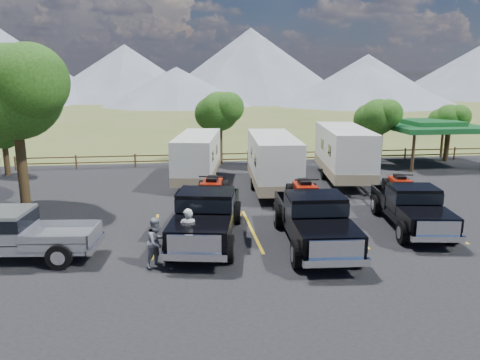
{
  "coord_description": "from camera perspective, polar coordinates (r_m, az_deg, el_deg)",
  "views": [
    {
      "loc": [
        -4.93,
        -14.42,
        6.4
      ],
      "look_at": [
        -2.15,
        6.65,
        1.6
      ],
      "focal_mm": 35.0,
      "sensor_mm": 36.0,
      "label": 1
    }
  ],
  "objects": [
    {
      "name": "ground",
      "position": [
        16.52,
        10.64,
        -10.29
      ],
      "size": [
        320.0,
        320.0,
        0.0
      ],
      "primitive_type": "plane",
      "color": "#4E5D27",
      "rests_on": "ground"
    },
    {
      "name": "asphalt_lot",
      "position": [
        19.19,
        7.87,
        -6.81
      ],
      "size": [
        44.0,
        34.0,
        0.04
      ],
      "primitive_type": "cube",
      "color": "black",
      "rests_on": "ground"
    },
    {
      "name": "stall_lines",
      "position": [
        20.1,
        7.12,
        -5.81
      ],
      "size": [
        12.12,
        5.5,
        0.01
      ],
      "color": "gold",
      "rests_on": "asphalt_lot"
    },
    {
      "name": "tree_big_nw",
      "position": [
        24.66,
        -25.89,
        9.61
      ],
      "size": [
        5.54,
        5.18,
        7.84
      ],
      "color": "#2F2112",
      "rests_on": "ground"
    },
    {
      "name": "tree_ne_a",
      "position": [
        34.49,
        16.43,
        7.36
      ],
      "size": [
        3.11,
        2.92,
        4.76
      ],
      "color": "#2F2112",
      "rests_on": "ground"
    },
    {
      "name": "tree_ne_b",
      "position": [
        38.19,
        24.11,
        6.71
      ],
      "size": [
        2.77,
        2.59,
        4.27
      ],
      "color": "#2F2112",
      "rests_on": "ground"
    },
    {
      "name": "tree_north",
      "position": [
        33.66,
        -2.57,
        8.34
      ],
      "size": [
        3.46,
        3.24,
        5.25
      ],
      "color": "#2F2112",
      "rests_on": "ground"
    },
    {
      "name": "tree_nw_small",
      "position": [
        33.52,
        -26.9,
        5.16
      ],
      "size": [
        2.59,
        2.43,
        3.85
      ],
      "color": "#2F2112",
      "rests_on": "ground"
    },
    {
      "name": "rail_fence",
      "position": [
        34.13,
        4.32,
        2.92
      ],
      "size": [
        36.12,
        0.12,
        1.0
      ],
      "color": "#4E3721",
      "rests_on": "ground"
    },
    {
      "name": "pavilion",
      "position": [
        36.35,
        22.22,
        6.09
      ],
      "size": [
        6.2,
        6.2,
        3.22
      ],
      "color": "#4E3721",
      "rests_on": "ground"
    },
    {
      "name": "mountain_range",
      "position": [
        120.43,
        -9.04,
        13.27
      ],
      "size": [
        209.0,
        71.0,
        20.0
      ],
      "color": "slate",
      "rests_on": "ground"
    },
    {
      "name": "rig_left",
      "position": [
        18.37,
        -4.03,
        -3.97
      ],
      "size": [
        3.37,
        7.07,
        2.27
      ],
      "rotation": [
        0.0,
        0.0,
        -0.19
      ],
      "color": "black",
      "rests_on": "asphalt_lot"
    },
    {
      "name": "rig_center",
      "position": [
        18.08,
        8.91,
        -4.4
      ],
      "size": [
        2.72,
        6.86,
        2.25
      ],
      "rotation": [
        0.0,
        0.0,
        -0.07
      ],
      "color": "black",
      "rests_on": "asphalt_lot"
    },
    {
      "name": "rig_right",
      "position": [
        21.11,
        20.06,
        -2.82
      ],
      "size": [
        2.87,
        6.34,
        2.04
      ],
      "rotation": [
        0.0,
        0.0,
        -0.15
      ],
      "color": "black",
      "rests_on": "asphalt_lot"
    },
    {
      "name": "trailer_left",
      "position": [
        27.89,
        -5.19,
        2.69
      ],
      "size": [
        3.29,
        8.42,
        2.91
      ],
      "rotation": [
        0.0,
        0.0,
        -0.17
      ],
      "color": "silver",
      "rests_on": "asphalt_lot"
    },
    {
      "name": "trailer_center",
      "position": [
        25.95,
        4.04,
        2.16
      ],
      "size": [
        2.84,
        8.92,
        3.09
      ],
      "rotation": [
        0.0,
        0.0,
        -0.08
      ],
      "color": "silver",
      "rests_on": "asphalt_lot"
    },
    {
      "name": "trailer_right",
      "position": [
        29.09,
        12.53,
        3.2
      ],
      "size": [
        3.49,
        9.39,
        3.24
      ],
      "rotation": [
        0.0,
        0.0,
        -0.15
      ],
      "color": "silver",
      "rests_on": "asphalt_lot"
    },
    {
      "name": "pickup_silver",
      "position": [
        18.21,
        -26.0,
        -5.94
      ],
      "size": [
        6.13,
        2.56,
        1.79
      ],
      "rotation": [
        0.0,
        0.0,
        -1.67
      ],
      "color": "#999BA1",
      "rests_on": "asphalt_lot"
    },
    {
      "name": "person_a",
      "position": [
        16.51,
        -6.34,
        -6.55
      ],
      "size": [
        0.71,
        0.49,
        1.86
      ],
      "primitive_type": "imported",
      "rotation": [
        0.0,
        0.0,
        3.21
      ],
      "color": "silver",
      "rests_on": "asphalt_lot"
    },
    {
      "name": "person_b",
      "position": [
        16.07,
        -10.1,
        -7.47
      ],
      "size": [
        1.06,
        1.06,
        1.73
      ],
      "primitive_type": "imported",
      "rotation": [
        0.0,
        0.0,
        0.79
      ],
      "color": "slate",
      "rests_on": "asphalt_lot"
    }
  ]
}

